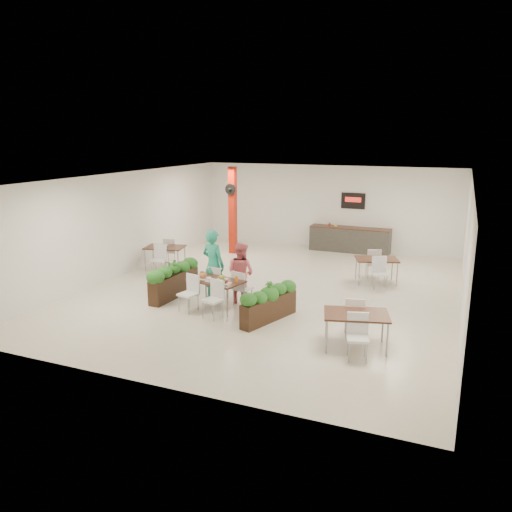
# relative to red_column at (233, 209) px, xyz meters

# --- Properties ---
(ground) EXTENTS (12.00, 12.00, 0.00)m
(ground) POSITION_rel_red_column_xyz_m (3.00, -3.79, -1.64)
(ground) COLOR beige
(ground) RESTS_ON ground
(room_shell) EXTENTS (10.10, 12.10, 3.22)m
(room_shell) POSITION_rel_red_column_xyz_m (3.00, -3.79, 0.36)
(room_shell) COLOR white
(room_shell) RESTS_ON ground
(red_column) EXTENTS (0.40, 0.41, 3.20)m
(red_column) POSITION_rel_red_column_xyz_m (0.00, 0.00, 0.00)
(red_column) COLOR #A91C0B
(red_column) RESTS_ON ground
(service_counter) EXTENTS (3.00, 0.64, 2.20)m
(service_counter) POSITION_rel_red_column_xyz_m (4.00, 1.86, -1.15)
(service_counter) COLOR #2E2C29
(service_counter) RESTS_ON ground
(main_table) EXTENTS (1.56, 1.86, 0.92)m
(main_table) POSITION_rel_red_column_xyz_m (2.20, -5.74, -1.01)
(main_table) COLOR #321910
(main_table) RESTS_ON ground
(diner_man) EXTENTS (0.78, 0.60, 1.90)m
(diner_man) POSITION_rel_red_column_xyz_m (1.81, -5.09, -0.69)
(diner_man) COLOR teal
(diner_man) RESTS_ON ground
(diner_woman) EXTENTS (0.91, 0.78, 1.62)m
(diner_woman) POSITION_rel_red_column_xyz_m (2.61, -5.09, -0.83)
(diner_woman) COLOR #E76671
(diner_woman) RESTS_ON ground
(planter_left) EXTENTS (0.47, 2.06, 1.08)m
(planter_left) POSITION_rel_red_column_xyz_m (0.71, -5.32, -1.12)
(planter_left) COLOR black
(planter_left) RESTS_ON ground
(planter_right) EXTENTS (0.87, 1.79, 0.97)m
(planter_right) POSITION_rel_red_column_xyz_m (3.78, -6.06, -1.15)
(planter_right) COLOR black
(planter_right) RESTS_ON ground
(side_table_a) EXTENTS (1.39, 1.67, 0.92)m
(side_table_a) POSITION_rel_red_column_xyz_m (-1.10, -2.92, -1.01)
(side_table_a) COLOR #321910
(side_table_a) RESTS_ON ground
(side_table_b) EXTENTS (1.41, 1.67, 0.92)m
(side_table_b) POSITION_rel_red_column_xyz_m (5.60, -1.90, -1.01)
(side_table_b) COLOR #321910
(side_table_b) RESTS_ON ground
(side_table_c) EXTENTS (1.50, 1.67, 0.92)m
(side_table_c) POSITION_rel_red_column_xyz_m (5.99, -6.80, -1.01)
(side_table_c) COLOR #321910
(side_table_c) RESTS_ON ground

